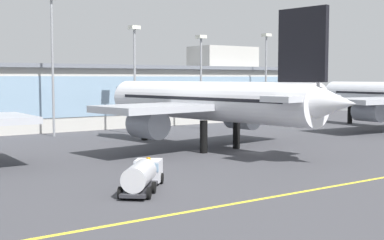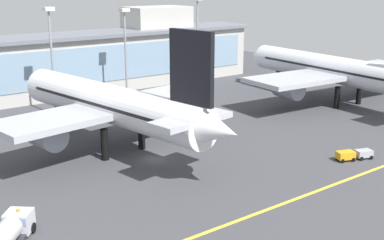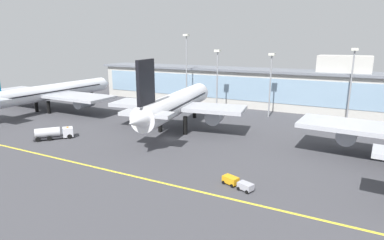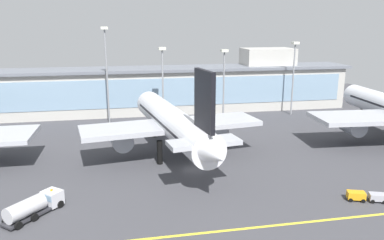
# 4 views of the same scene
# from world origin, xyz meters

# --- Properties ---
(ground_plane) EXTENTS (180.00, 180.00, 0.00)m
(ground_plane) POSITION_xyz_m (0.00, 0.00, 0.00)
(ground_plane) COLOR #424247
(taxiway_centreline_stripe) EXTENTS (144.00, 0.50, 0.01)m
(taxiway_centreline_stripe) POSITION_xyz_m (0.00, -22.00, 0.01)
(taxiway_centreline_stripe) COLOR yellow
(taxiway_centreline_stripe) RESTS_ON ground
(terminal_building) EXTENTS (118.50, 14.00, 18.76)m
(terminal_building) POSITION_xyz_m (1.65, 49.46, 7.28)
(terminal_building) COLOR beige
(terminal_building) RESTS_ON ground
(airliner_near_right) EXTENTS (36.85, 49.39, 19.59)m
(airliner_near_right) POSITION_xyz_m (-2.72, 7.61, 7.18)
(airliner_near_right) COLOR black
(airliner_near_right) RESTS_ON ground
(fuel_tanker_truck) EXTENTS (7.73, 8.44, 2.90)m
(fuel_tanker_truck) POSITION_xyz_m (-25.26, -12.71, 1.51)
(fuel_tanker_truck) COLOR black
(fuel_tanker_truck) RESTS_ON ground
(baggage_tug_near) EXTENTS (5.78, 3.42, 1.40)m
(baggage_tug_near) POSITION_xyz_m (23.32, -17.77, 0.79)
(baggage_tug_near) COLOR black
(baggage_tug_near) RESTS_ON ground
(apron_light_mast_west) EXTENTS (1.80, 1.80, 21.38)m
(apron_light_mast_west) POSITION_xyz_m (37.40, 38.04, 14.21)
(apron_light_mast_west) COLOR gray
(apron_light_mast_west) RESTS_ON ground
(apron_light_mast_centre) EXTENTS (1.80, 1.80, 20.62)m
(apron_light_mast_centre) POSITION_xyz_m (-1.63, 32.27, 13.78)
(apron_light_mast_centre) COLOR gray
(apron_light_mast_centre) RESTS_ON ground
(apron_light_mast_east) EXTENTS (1.80, 1.80, 25.66)m
(apron_light_mast_east) POSITION_xyz_m (-15.77, 37.50, 16.58)
(apron_light_mast_east) COLOR gray
(apron_light_mast_east) RESTS_ON ground
(apron_light_mast_far_east) EXTENTS (1.80, 1.80, 19.74)m
(apron_light_mast_far_east) POSITION_xyz_m (15.28, 34.15, 13.28)
(apron_light_mast_far_east) COLOR gray
(apron_light_mast_far_east) RESTS_ON ground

